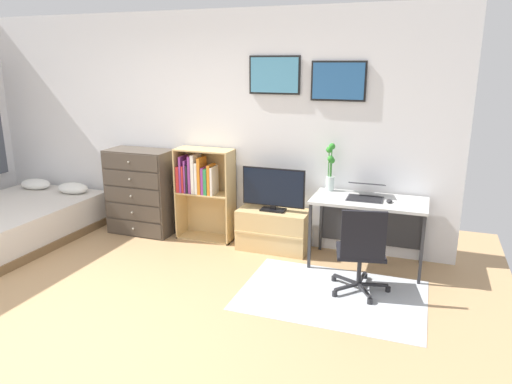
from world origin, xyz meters
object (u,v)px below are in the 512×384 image
object	(u,v)px
computer_mouse	(389,201)
desk	(370,210)
office_chair	(361,249)
television	(273,190)
bamboo_vase	(330,168)
bed	(16,221)
bookshelf	(201,185)
laptop	(366,192)
tv_stand	(274,230)
dresser	(141,192)

from	to	relation	value
computer_mouse	desk	bearing A→B (deg)	148.39
computer_mouse	office_chair	bearing A→B (deg)	-104.81
television	bamboo_vase	distance (m)	0.68
bed	bookshelf	world-z (taller)	bookshelf
bamboo_vase	bed	bearing A→B (deg)	-166.89
laptop	computer_mouse	world-z (taller)	laptop
laptop	computer_mouse	xyz separation A→B (m)	(0.25, -0.11, -0.05)
tv_stand	office_chair	distance (m)	1.38
bed	bookshelf	bearing A→B (deg)	20.75
bed	tv_stand	bearing A→B (deg)	14.06
office_chair	bamboo_vase	size ratio (longest dim) A/B	1.62
bookshelf	desk	size ratio (longest dim) A/B	0.96
dresser	tv_stand	xyz separation A→B (m)	(1.76, 0.01, -0.30)
bed	dresser	xyz separation A→B (m)	(1.34, 0.74, 0.31)
bed	television	bearing A→B (deg)	13.67
tv_stand	laptop	size ratio (longest dim) A/B	2.04
bed	laptop	distance (m)	4.23
dresser	bamboo_vase	distance (m)	2.42
tv_stand	television	xyz separation A→B (m)	(0.00, -0.02, 0.48)
bed	computer_mouse	distance (m)	4.45
dresser	bookshelf	distance (m)	0.83
television	bamboo_vase	world-z (taller)	bamboo_vase
computer_mouse	bamboo_vase	distance (m)	0.75
bed	office_chair	xyz separation A→B (m)	(4.21, -0.04, 0.23)
bed	laptop	size ratio (longest dim) A/B	4.81
bookshelf	bamboo_vase	xyz separation A→B (m)	(1.55, 0.06, 0.31)
bookshelf	tv_stand	distance (m)	1.04
tv_stand	desk	xyz separation A→B (m)	(1.08, -0.02, 0.37)
laptop	bamboo_vase	size ratio (longest dim) A/B	0.75
television	computer_mouse	world-z (taller)	television
television	laptop	xyz separation A→B (m)	(1.03, -0.02, 0.08)
television	desk	world-z (taller)	television
bed	bamboo_vase	size ratio (longest dim) A/B	3.63
bookshelf	desk	distance (m)	2.02
dresser	bamboo_vase	world-z (taller)	bamboo_vase
desk	tv_stand	bearing A→B (deg)	178.79
bed	computer_mouse	size ratio (longest dim) A/B	18.50
television	bed	bearing A→B (deg)	-166.66
television	computer_mouse	xyz separation A→B (m)	(1.28, -0.13, 0.03)
office_chair	laptop	size ratio (longest dim) A/B	2.15
computer_mouse	bamboo_vase	size ratio (longest dim) A/B	0.20
desk	office_chair	xyz separation A→B (m)	(0.03, -0.78, -0.15)
office_chair	computer_mouse	world-z (taller)	office_chair
bookshelf	laptop	size ratio (longest dim) A/B	2.80
television	bamboo_vase	bearing A→B (deg)	11.92
laptop	bamboo_vase	world-z (taller)	bamboo_vase
bookshelf	tv_stand	bearing A→B (deg)	-2.89
television	laptop	world-z (taller)	television
dresser	bamboo_vase	size ratio (longest dim) A/B	2.02
dresser	bookshelf	world-z (taller)	bookshelf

